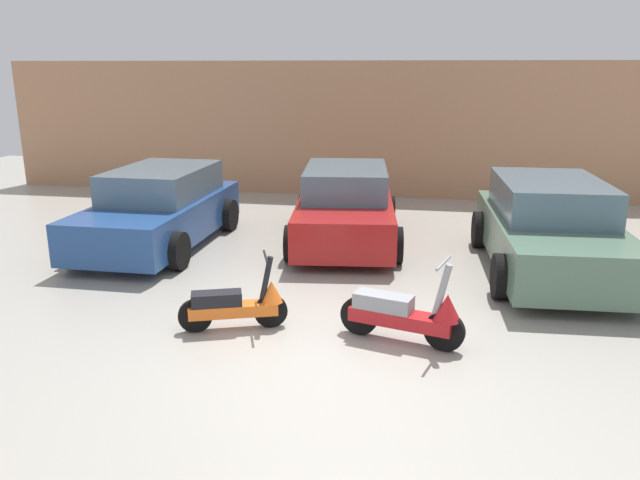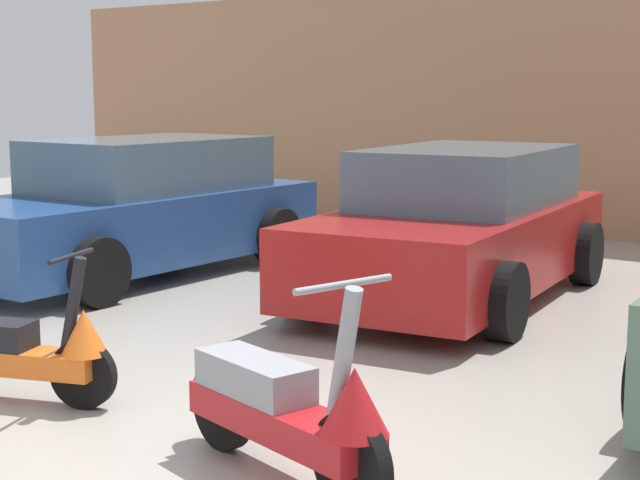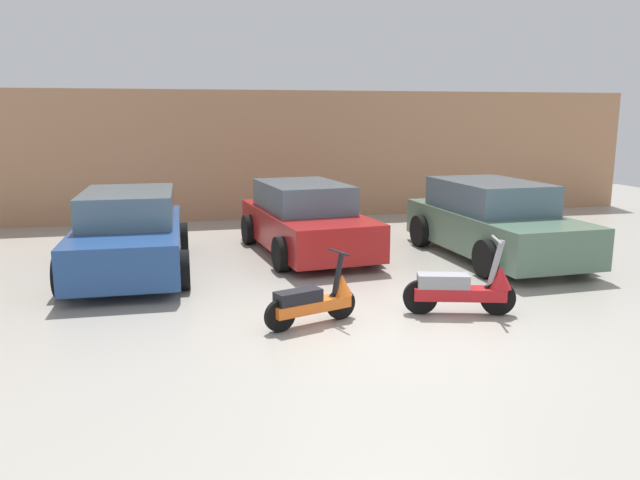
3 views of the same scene
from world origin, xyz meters
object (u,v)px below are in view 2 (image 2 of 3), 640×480
scooter_front_left (23,349)px  car_rear_left (137,210)px  car_rear_center (460,227)px  scooter_front_right (290,408)px

scooter_front_left → car_rear_left: car_rear_left is taller
car_rear_center → scooter_front_right: bearing=10.4°
scooter_front_left → scooter_front_right: bearing=-21.0°
car_rear_center → car_rear_left: bearing=-82.2°
scooter_front_left → car_rear_left: 4.25m
scooter_front_right → car_rear_center: (-1.31, 4.30, 0.28)m
scooter_front_right → scooter_front_left: bearing=-165.6°
scooter_front_right → car_rear_left: (-4.57, 3.47, 0.29)m
scooter_front_left → scooter_front_right: scooter_front_right is taller
scooter_front_right → car_rear_center: car_rear_center is taller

